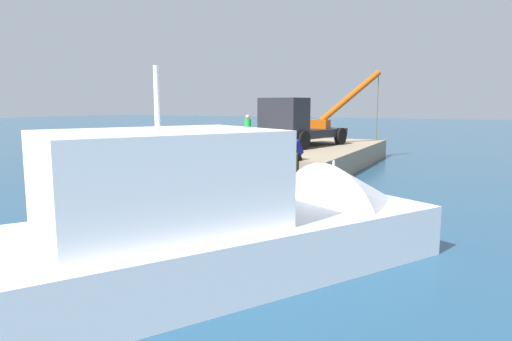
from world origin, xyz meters
The scene contains 10 objects.
ground centered at (0.00, 0.00, 0.00)m, with size 200.00×200.00×0.00m, color navy.
dock centered at (-6.73, 0.00, 0.56)m, with size 13.63×7.32×1.12m, color gray.
crane_truck centered at (-6.26, 0.09, 2.42)m, with size 8.16×5.25×4.51m.
dock_worker centered at (-3.73, -1.84, 2.07)m, with size 0.34×0.34×1.84m.
salvaged_car centered at (1.35, 1.12, 0.68)m, with size 4.52×2.87×3.03m.
moored_yacht centered at (9.27, 5.14, 0.53)m, with size 13.25×9.98×5.86m.
piling_near centered at (0.68, -3.13, 1.08)m, with size 0.42×0.42×2.16m, color brown.
piling_mid centered at (0.65, -1.09, 1.24)m, with size 0.40×0.40×2.48m, color brown.
piling_far centered at (0.63, 1.26, 0.94)m, with size 0.36×0.36×1.89m, color brown.
piling_end centered at (0.89, 2.55, 0.77)m, with size 0.39×0.39×1.55m, color brown.
Camera 1 is at (18.48, 9.37, 3.53)m, focal length 32.68 mm.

